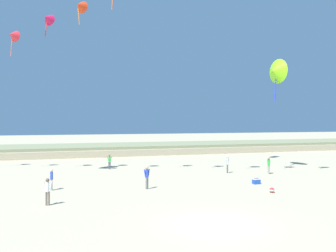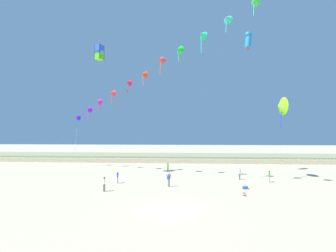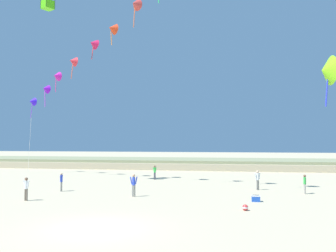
{
  "view_description": "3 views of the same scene",
  "coord_description": "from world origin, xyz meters",
  "px_view_note": "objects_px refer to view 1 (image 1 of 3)",
  "views": [
    {
      "loc": [
        -7.51,
        -15.7,
        5.02
      ],
      "look_at": [
        0.68,
        9.62,
        4.66
      ],
      "focal_mm": 38.0,
      "sensor_mm": 36.0,
      "label": 1
    },
    {
      "loc": [
        1.26,
        -21.76,
        6.45
      ],
      "look_at": [
        -1.01,
        9.34,
        7.28
      ],
      "focal_mm": 28.0,
      "sensor_mm": 36.0,
      "label": 2
    },
    {
      "loc": [
        6.34,
        -16.22,
        4.14
      ],
      "look_at": [
        1.42,
        10.98,
        5.33
      ],
      "focal_mm": 38.0,
      "sensor_mm": 36.0,
      "label": 3
    }
  ],
  "objects_px": {
    "beach_ball": "(272,190)",
    "person_mid_center": "(227,163)",
    "person_near_left": "(52,178)",
    "person_far_right": "(109,161)",
    "person_far_left": "(48,190)",
    "large_kite_mid_trail": "(275,71)",
    "beach_cooler": "(256,181)",
    "person_near_right": "(147,176)",
    "person_far_center": "(269,165)"
  },
  "relations": [
    {
      "from": "beach_ball",
      "to": "person_mid_center",
      "type": "bearing_deg",
      "value": 81.69
    },
    {
      "from": "person_near_left",
      "to": "person_far_right",
      "type": "xyz_separation_m",
      "value": [
        5.72,
        10.11,
        -0.01
      ]
    },
    {
      "from": "person_far_left",
      "to": "large_kite_mid_trail",
      "type": "xyz_separation_m",
      "value": [
        22.16,
        9.2,
        9.25
      ]
    },
    {
      "from": "person_far_right",
      "to": "person_near_left",
      "type": "bearing_deg",
      "value": -119.51
    },
    {
      "from": "beach_cooler",
      "to": "large_kite_mid_trail",
      "type": "bearing_deg",
      "value": 46.44
    },
    {
      "from": "person_near_right",
      "to": "large_kite_mid_trail",
      "type": "distance_m",
      "value": 18.85
    },
    {
      "from": "person_far_center",
      "to": "beach_ball",
      "type": "bearing_deg",
      "value": -122.4
    },
    {
      "from": "large_kite_mid_trail",
      "to": "person_far_center",
      "type": "bearing_deg",
      "value": -134.42
    },
    {
      "from": "person_mid_center",
      "to": "beach_ball",
      "type": "relative_size",
      "value": 4.59
    },
    {
      "from": "person_near_left",
      "to": "person_mid_center",
      "type": "bearing_deg",
      "value": 13.01
    },
    {
      "from": "beach_cooler",
      "to": "beach_ball",
      "type": "distance_m",
      "value": 3.45
    },
    {
      "from": "large_kite_mid_trail",
      "to": "beach_ball",
      "type": "height_order",
      "value": "large_kite_mid_trail"
    },
    {
      "from": "person_near_right",
      "to": "beach_cooler",
      "type": "bearing_deg",
      "value": -3.92
    },
    {
      "from": "person_far_left",
      "to": "large_kite_mid_trail",
      "type": "distance_m",
      "value": 25.72
    },
    {
      "from": "person_near_left",
      "to": "person_far_left",
      "type": "xyz_separation_m",
      "value": [
        -0.2,
        -4.79,
        0.05
      ]
    },
    {
      "from": "person_far_left",
      "to": "person_near_left",
      "type": "bearing_deg",
      "value": 87.56
    },
    {
      "from": "person_near_right",
      "to": "person_far_left",
      "type": "xyz_separation_m",
      "value": [
        -6.9,
        -3.08,
        -0.04
      ]
    },
    {
      "from": "person_near_right",
      "to": "person_near_left",
      "type": "bearing_deg",
      "value": 165.71
    },
    {
      "from": "person_near_left",
      "to": "beach_cooler",
      "type": "relative_size",
      "value": 2.67
    },
    {
      "from": "large_kite_mid_trail",
      "to": "beach_ball",
      "type": "distance_m",
      "value": 15.94
    },
    {
      "from": "person_mid_center",
      "to": "person_far_center",
      "type": "height_order",
      "value": "person_mid_center"
    },
    {
      "from": "person_far_center",
      "to": "beach_cooler",
      "type": "distance_m",
      "value": 5.94
    },
    {
      "from": "person_near_left",
      "to": "large_kite_mid_trail",
      "type": "bearing_deg",
      "value": 11.37
    },
    {
      "from": "person_near_left",
      "to": "beach_ball",
      "type": "distance_m",
      "value": 15.79
    },
    {
      "from": "beach_ball",
      "to": "large_kite_mid_trail",
      "type": "bearing_deg",
      "value": 54.34
    },
    {
      "from": "person_far_right",
      "to": "beach_ball",
      "type": "bearing_deg",
      "value": -60.27
    },
    {
      "from": "person_near_right",
      "to": "large_kite_mid_trail",
      "type": "relative_size",
      "value": 0.39
    },
    {
      "from": "beach_ball",
      "to": "person_far_left",
      "type": "bearing_deg",
      "value": 176.64
    },
    {
      "from": "beach_cooler",
      "to": "beach_ball",
      "type": "bearing_deg",
      "value": -103.94
    },
    {
      "from": "person_far_left",
      "to": "large_kite_mid_trail",
      "type": "height_order",
      "value": "large_kite_mid_trail"
    },
    {
      "from": "person_far_right",
      "to": "person_far_center",
      "type": "bearing_deg",
      "value": -30.31
    },
    {
      "from": "person_far_left",
      "to": "person_mid_center",
      "type": "bearing_deg",
      "value": 27.55
    },
    {
      "from": "person_far_left",
      "to": "beach_cooler",
      "type": "height_order",
      "value": "person_far_left"
    },
    {
      "from": "person_near_right",
      "to": "person_mid_center",
      "type": "relative_size",
      "value": 1.02
    },
    {
      "from": "person_far_center",
      "to": "large_kite_mid_trail",
      "type": "xyz_separation_m",
      "value": [
        2.37,
        2.42,
        9.3
      ]
    },
    {
      "from": "person_mid_center",
      "to": "person_far_right",
      "type": "relative_size",
      "value": 1.09
    },
    {
      "from": "person_mid_center",
      "to": "person_far_center",
      "type": "relative_size",
      "value": 1.09
    },
    {
      "from": "person_near_left",
      "to": "beach_ball",
      "type": "height_order",
      "value": "person_near_left"
    },
    {
      "from": "person_far_left",
      "to": "beach_ball",
      "type": "distance_m",
      "value": 14.98
    },
    {
      "from": "person_mid_center",
      "to": "person_far_left",
      "type": "xyz_separation_m",
      "value": [
        -16.3,
        -8.51,
        -0.02
      ]
    },
    {
      "from": "person_near_left",
      "to": "person_far_center",
      "type": "xyz_separation_m",
      "value": [
        19.59,
        2.0,
        -0.01
      ]
    },
    {
      "from": "person_far_right",
      "to": "person_far_center",
      "type": "height_order",
      "value": "person_far_center"
    },
    {
      "from": "person_near_right",
      "to": "beach_ball",
      "type": "bearing_deg",
      "value": -26.23
    },
    {
      "from": "large_kite_mid_trail",
      "to": "beach_cooler",
      "type": "distance_m",
      "value": 13.63
    },
    {
      "from": "person_far_left",
      "to": "person_far_center",
      "type": "xyz_separation_m",
      "value": [
        19.79,
        6.79,
        -0.06
      ]
    },
    {
      "from": "person_far_left",
      "to": "person_far_right",
      "type": "height_order",
      "value": "person_far_left"
    },
    {
      "from": "person_far_center",
      "to": "beach_ball",
      "type": "xyz_separation_m",
      "value": [
        -4.86,
        -7.66,
        -0.7
      ]
    },
    {
      "from": "person_far_center",
      "to": "beach_cooler",
      "type": "height_order",
      "value": "person_far_center"
    },
    {
      "from": "person_far_right",
      "to": "person_far_center",
      "type": "distance_m",
      "value": 16.06
    },
    {
      "from": "person_far_right",
      "to": "beach_ball",
      "type": "relative_size",
      "value": 4.2
    }
  ]
}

